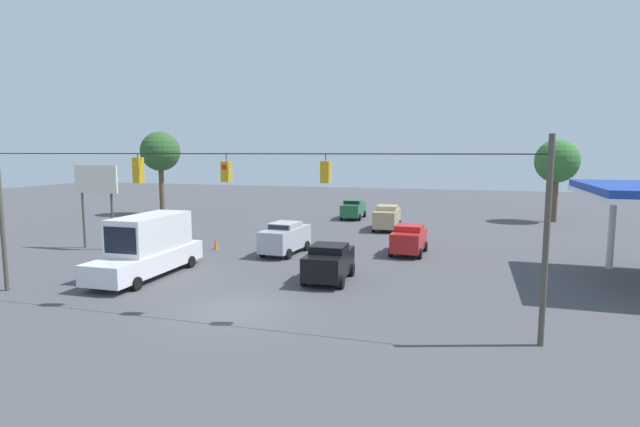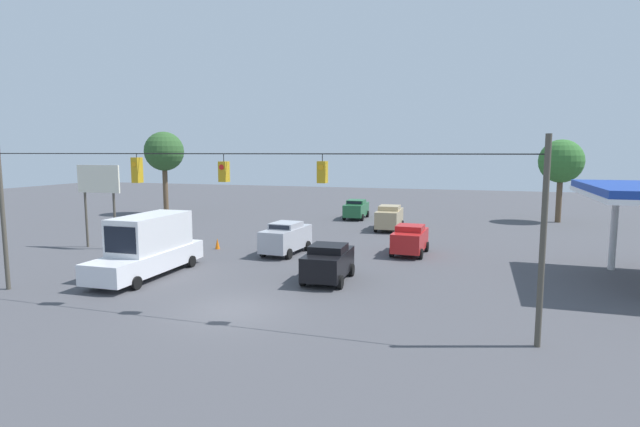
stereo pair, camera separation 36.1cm
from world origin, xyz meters
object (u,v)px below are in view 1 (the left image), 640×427
at_px(sedan_black_crossing_near, 329,262).
at_px(traffic_cone_second, 173,259).
at_px(box_truck_white_parked_shoulder, 149,246).
at_px(sedan_green_withflow_deep, 353,209).
at_px(traffic_cone_nearest, 148,268).
at_px(sedan_red_oncoming_far, 409,239).
at_px(sedan_silver_withflow_mid, 285,238).
at_px(overhead_signal_span, 224,205).
at_px(roadside_billboard, 96,188).
at_px(traffic_cone_fourth, 216,244).
at_px(sedan_tan_oncoming_deep, 387,217).
at_px(tree_horizon_left, 160,152).
at_px(work_zone_sign, 112,243).
at_px(tree_horizon_right, 557,162).
at_px(traffic_cone_third, 196,251).

relative_size(sedan_black_crossing_near, traffic_cone_second, 5.53).
bearing_deg(box_truck_white_parked_shoulder, sedan_green_withflow_deep, -101.61).
bearing_deg(traffic_cone_nearest, sedan_red_oncoming_far, -143.37).
xyz_separation_m(sedan_silver_withflow_mid, traffic_cone_nearest, (5.03, 7.13, -0.68)).
distance_m(overhead_signal_span, roadside_billboard, 17.43).
bearing_deg(traffic_cone_fourth, sedan_tan_oncoming_deep, -129.34).
height_order(sedan_tan_oncoming_deep, sedan_black_crossing_near, sedan_tan_oncoming_deep).
distance_m(sedan_red_oncoming_far, traffic_cone_nearest, 15.64).
bearing_deg(sedan_black_crossing_near, tree_horizon_left, -41.04).
relative_size(sedan_green_withflow_deep, roadside_billboard, 0.77).
height_order(overhead_signal_span, traffic_cone_nearest, overhead_signal_span).
xyz_separation_m(sedan_tan_oncoming_deep, tree_horizon_left, (23.80, -3.38, 5.34)).
bearing_deg(overhead_signal_span, work_zone_sign, -19.16).
bearing_deg(sedan_green_withflow_deep, sedan_black_crossing_near, 100.10).
relative_size(sedan_black_crossing_near, sedan_red_oncoming_far, 1.03).
xyz_separation_m(sedan_red_oncoming_far, traffic_cone_nearest, (12.54, 9.32, -0.61)).
height_order(sedan_silver_withflow_mid, roadside_billboard, roadside_billboard).
distance_m(box_truck_white_parked_shoulder, sedan_red_oncoming_far, 15.56).
bearing_deg(sedan_red_oncoming_far, traffic_cone_fourth, 9.87).
xyz_separation_m(box_truck_white_parked_shoulder, sedan_green_withflow_deep, (-5.12, -24.95, -0.59)).
bearing_deg(box_truck_white_parked_shoulder, sedan_red_oncoming_far, -142.30).
height_order(traffic_cone_nearest, tree_horizon_right, tree_horizon_right).
bearing_deg(sedan_red_oncoming_far, traffic_cone_third, 20.32).
distance_m(sedan_red_oncoming_far, roadside_billboard, 20.72).
bearing_deg(traffic_cone_second, sedan_red_oncoming_far, -150.29).
bearing_deg(work_zone_sign, sedan_silver_withflow_mid, -121.59).
xyz_separation_m(sedan_black_crossing_near, sedan_red_oncoming_far, (-3.03, -7.81, 0.01)).
bearing_deg(traffic_cone_second, sedan_green_withflow_deep, -103.24).
xyz_separation_m(traffic_cone_third, traffic_cone_fourth, (-0.07, -2.46, 0.00)).
relative_size(overhead_signal_span, work_zone_sign, 8.16).
distance_m(box_truck_white_parked_shoulder, tree_horizon_left, 27.01).
bearing_deg(roadside_billboard, traffic_cone_fourth, -165.34).
relative_size(overhead_signal_span, traffic_cone_nearest, 32.07).
distance_m(sedan_tan_oncoming_deep, sedan_green_withflow_deep, 7.36).
relative_size(sedan_green_withflow_deep, sedan_red_oncoming_far, 1.11).
bearing_deg(sedan_green_withflow_deep, traffic_cone_fourth, 73.40).
xyz_separation_m(overhead_signal_span, sedan_green_withflow_deep, (1.60, -29.30, -3.40)).
relative_size(box_truck_white_parked_shoulder, sedan_green_withflow_deep, 1.74).
height_order(sedan_green_withflow_deep, roadside_billboard, roadside_billboard).
bearing_deg(work_zone_sign, traffic_cone_fourth, -94.16).
height_order(overhead_signal_span, sedan_green_withflow_deep, overhead_signal_span).
height_order(traffic_cone_fourth, roadside_billboard, roadside_billboard).
height_order(sedan_silver_withflow_mid, work_zone_sign, work_zone_sign).
distance_m(sedan_black_crossing_near, sedan_red_oncoming_far, 8.38).
xyz_separation_m(box_truck_white_parked_shoulder, traffic_cone_fourth, (0.12, -7.34, -1.18)).
relative_size(traffic_cone_second, work_zone_sign, 0.25).
relative_size(sedan_black_crossing_near, roadside_billboard, 0.72).
bearing_deg(roadside_billboard, sedan_silver_withflow_mid, -171.11).
xyz_separation_m(sedan_silver_withflow_mid, traffic_cone_third, (4.98, 2.43, -0.68)).
xyz_separation_m(traffic_cone_third, work_zone_sign, (0.59, 6.63, 1.63)).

